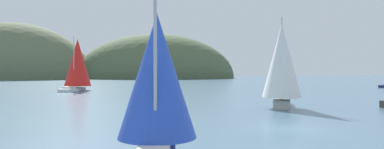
{
  "coord_description": "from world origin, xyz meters",
  "views": [
    {
      "loc": [
        -10.87,
        -21.32,
        3.89
      ],
      "look_at": [
        0.0,
        32.13,
        3.1
      ],
      "focal_mm": 32.9,
      "sensor_mm": 36.0,
      "label": 1
    }
  ],
  "objects_px": {
    "channel_buoy": "(173,101)",
    "sailboat_blue_spinnaker": "(157,82)",
    "sailboat_red_spinnaker": "(77,64)",
    "sailboat_white_mainsail": "(282,64)"
  },
  "relations": [
    {
      "from": "sailboat_blue_spinnaker",
      "to": "channel_buoy",
      "type": "xyz_separation_m",
      "value": [
        4.13,
        23.14,
        -2.97
      ]
    },
    {
      "from": "channel_buoy",
      "to": "sailboat_blue_spinnaker",
      "type": "bearing_deg",
      "value": -100.12
    },
    {
      "from": "channel_buoy",
      "to": "sailboat_red_spinnaker",
      "type": "bearing_deg",
      "value": 114.82
    },
    {
      "from": "sailboat_white_mainsail",
      "to": "channel_buoy",
      "type": "relative_size",
      "value": 3.53
    },
    {
      "from": "sailboat_blue_spinnaker",
      "to": "sailboat_red_spinnaker",
      "type": "height_order",
      "value": "sailboat_red_spinnaker"
    },
    {
      "from": "sailboat_red_spinnaker",
      "to": "sailboat_white_mainsail",
      "type": "bearing_deg",
      "value": -55.91
    },
    {
      "from": "sailboat_white_mainsail",
      "to": "channel_buoy",
      "type": "bearing_deg",
      "value": 150.46
    },
    {
      "from": "sailboat_white_mainsail",
      "to": "channel_buoy",
      "type": "xyz_separation_m",
      "value": [
        -10.08,
        5.71,
        -4.07
      ]
    },
    {
      "from": "sailboat_white_mainsail",
      "to": "sailboat_blue_spinnaker",
      "type": "bearing_deg",
      "value": -129.2
    },
    {
      "from": "sailboat_blue_spinnaker",
      "to": "sailboat_white_mainsail",
      "type": "bearing_deg",
      "value": 50.8
    }
  ]
}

